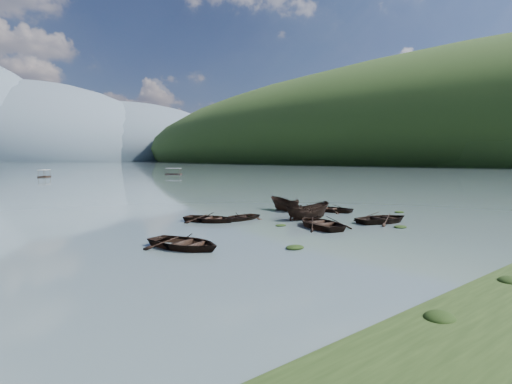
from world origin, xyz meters
TOP-DOWN VIEW (x-y plane):
  - ground_plane at (0.00, 0.00)m, footprint 2400.00×2400.00m
  - right_hill_far at (460.00, 220.00)m, footprint 520.00×1200.00m
  - haze_mtn_c at (140.00, 900.00)m, footprint 520.00×520.00m
  - haze_mtn_d at (320.00, 900.00)m, footprint 520.00×520.00m
  - rowboat_0 at (-13.02, 2.64)m, footprint 4.81×5.68m
  - rowboat_1 at (-1.49, 2.41)m, footprint 4.87×5.82m
  - rowboat_2 at (0.70, 5.77)m, footprint 4.58×2.38m
  - rowboat_3 at (6.22, 7.95)m, footprint 4.26×5.10m
  - rowboat_4 at (4.31, 0.73)m, footprint 5.56×4.49m
  - rowboat_6 at (-6.55, 10.04)m, footprint 5.02×5.48m
  - rowboat_7 at (-3.97, 9.25)m, footprint 4.32×3.40m
  - rowboat_8 at (3.06, 11.26)m, footprint 1.95×4.22m
  - weed_clump_0 at (-8.07, -1.53)m, footprint 1.17×0.96m
  - weed_clump_1 at (-3.40, 4.76)m, footprint 0.92×0.74m
  - weed_clump_2 at (3.13, -1.53)m, footprint 1.10×0.88m
  - weed_clump_3 at (3.75, 7.07)m, footprint 0.80×0.68m
  - weed_clump_4 at (10.80, 3.20)m, footprint 1.07×0.85m
  - weed_clump_5 at (-11.77, 4.79)m, footprint 1.01×0.81m
  - weed_clump_6 at (-2.28, 10.44)m, footprint 1.09×0.91m
  - weed_clump_7 at (4.55, 13.08)m, footprint 1.08×0.86m
  - pontoon_centre at (0.33, 107.32)m, footprint 4.35×5.64m
  - pontoon_right at (37.59, 101.46)m, footprint 5.22×5.23m

SIDE VIEW (x-z plane):
  - ground_plane at x=0.00m, z-range 0.00..0.00m
  - right_hill_far at x=460.00m, z-range -95.00..95.00m
  - haze_mtn_c at x=140.00m, z-range -130.00..130.00m
  - haze_mtn_d at x=320.00m, z-range -110.00..110.00m
  - rowboat_0 at x=-13.02m, z-range -0.50..0.50m
  - rowboat_1 at x=-1.49m, z-range -0.52..0.52m
  - rowboat_2 at x=0.70m, z-range -0.84..0.84m
  - rowboat_3 at x=6.22m, z-range -0.45..0.45m
  - rowboat_4 at x=4.31m, z-range -0.51..0.51m
  - rowboat_6 at x=-6.55m, z-range -0.46..0.46m
  - rowboat_7 at x=-3.97m, z-range -0.40..0.40m
  - rowboat_8 at x=3.06m, z-range -0.79..0.79m
  - weed_clump_0 at x=-8.07m, z-range -0.13..0.13m
  - weed_clump_1 at x=-3.40m, z-range -0.10..0.10m
  - weed_clump_2 at x=3.13m, z-range -0.12..0.12m
  - weed_clump_3 at x=3.75m, z-range -0.09..0.09m
  - weed_clump_4 at x=10.80m, z-range -0.11..0.11m
  - weed_clump_5 at x=-11.77m, z-range -0.11..0.11m
  - weed_clump_6 at x=-2.28m, z-range -0.11..0.11m
  - weed_clump_7 at x=4.55m, z-range -0.12..0.12m
  - pontoon_centre at x=0.33m, z-range -1.00..1.00m
  - pontoon_right at x=37.59m, z-range -1.00..1.00m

